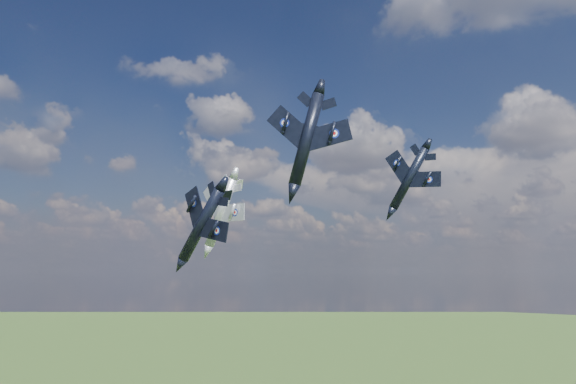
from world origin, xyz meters
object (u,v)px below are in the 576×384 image
Objects in this scene: jet_lead_navy at (201,225)px; jet_right_navy at (307,139)px; jet_high_navy at (409,178)px; jet_left_silver at (221,212)px.

jet_lead_navy is 1.17× the size of jet_right_navy.
jet_right_navy is 0.84× the size of jet_high_navy.
jet_high_navy is 0.95× the size of jet_left_silver.
jet_left_silver is at bearing 130.72° from jet_lead_navy.
jet_left_silver is (-11.20, 15.24, 3.58)m from jet_lead_navy.
jet_lead_navy is 23.10m from jet_right_navy.
jet_left_silver reaches higher than jet_lead_navy.
jet_right_navy is 0.79× the size of jet_left_silver.
jet_high_navy is (-8.15, 41.48, 2.34)m from jet_right_navy.
jet_left_silver is (-24.13, -20.02, -5.88)m from jet_high_navy.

